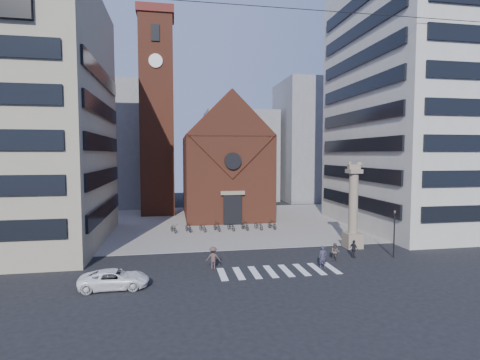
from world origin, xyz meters
name	(u,v)px	position (x,y,z in m)	size (l,w,h in m)	color
ground	(263,261)	(0.00, 0.00, 0.00)	(120.00, 120.00, 0.00)	black
piazza	(230,222)	(0.00, 19.00, 0.03)	(46.00, 30.00, 0.05)	gray
zebra_crossing	(278,271)	(0.55, -3.00, 0.01)	(10.20, 3.20, 0.01)	white
church	(224,163)	(0.00, 25.04, 7.98)	(12.00, 16.65, 18.00)	brown
campanile	(157,113)	(-10.00, 28.00, 15.74)	(5.50, 5.50, 31.20)	brown
building_left	(8,118)	(-24.00, 10.00, 13.00)	(18.00, 20.00, 26.00)	gray
building_right	(423,102)	(24.00, 12.00, 16.00)	(18.00, 22.00, 32.00)	beige
bg_block_left	(104,145)	(-20.00, 40.00, 11.00)	(16.00, 14.00, 22.00)	gray
bg_block_mid	(240,156)	(6.00, 45.00, 9.00)	(14.00, 12.00, 18.00)	gray
bg_block_right	(318,141)	(22.00, 42.00, 12.00)	(16.00, 14.00, 24.00)	gray
lion_column	(353,214)	(10.01, 3.00, 3.46)	(1.63, 1.60, 8.68)	gray
traffic_light	(394,233)	(12.00, -1.00, 2.29)	(0.13, 0.16, 4.30)	black
white_car	(114,279)	(-11.86, -4.70, 0.66)	(2.18, 4.74, 1.32)	white
pedestrian_0	(323,257)	(4.37, -2.88, 0.93)	(0.67, 0.44, 1.85)	#302E40
pedestrian_1	(335,252)	(6.28, -1.09, 0.79)	(0.77, 0.60, 1.58)	#584A46
pedestrian_2	(354,249)	(8.39, -0.42, 0.80)	(0.94, 0.39, 1.61)	black
pedestrian_3	(213,258)	(-4.56, -1.52, 0.93)	(1.20, 0.69, 1.85)	#483530
scooter_0	(174,228)	(-7.71, 13.27, 0.57)	(0.69, 1.97, 1.04)	black
scooter_1	(188,227)	(-5.98, 13.27, 0.62)	(0.54, 1.91, 1.15)	black
scooter_2	(203,227)	(-4.25, 13.27, 0.57)	(0.69, 1.97, 1.04)	black
scooter_3	(217,226)	(-2.52, 13.27, 0.62)	(0.54, 1.91, 1.15)	black
scooter_4	(231,226)	(-0.78, 13.27, 0.57)	(0.69, 1.97, 1.04)	black
scooter_5	(245,225)	(0.95, 13.27, 0.62)	(0.54, 1.91, 1.15)	black
scooter_6	(259,225)	(2.68, 13.27, 0.57)	(0.69, 1.97, 1.04)	black
scooter_7	(272,224)	(4.41, 13.27, 0.62)	(0.54, 1.91, 1.15)	black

